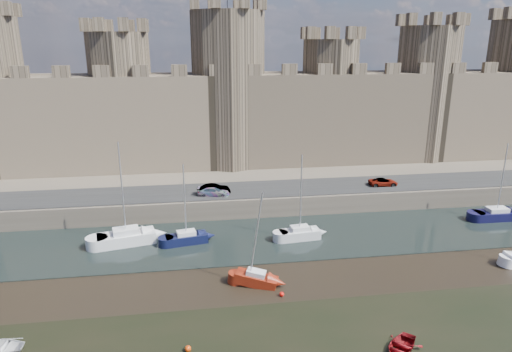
# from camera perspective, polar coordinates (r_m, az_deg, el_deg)

# --- Properties ---
(water_channel) EXTENTS (160.00, 12.00, 0.08)m
(water_channel) POSITION_cam_1_polar(r_m,az_deg,el_deg) (51.22, -3.07, -8.05)
(water_channel) COLOR black
(water_channel) RESTS_ON ground
(quay) EXTENTS (160.00, 60.00, 2.50)m
(quay) POSITION_cam_1_polar(r_m,az_deg,el_deg) (84.89, -5.32, 2.86)
(quay) COLOR #4C443A
(quay) RESTS_ON ground
(road) EXTENTS (160.00, 7.00, 0.10)m
(road) POSITION_cam_1_polar(r_m,az_deg,el_deg) (59.57, -3.99, -1.85)
(road) COLOR black
(road) RESTS_ON quay
(castle) EXTENTS (108.50, 11.00, 29.00)m
(castle) POSITION_cam_1_polar(r_m,az_deg,el_deg) (71.10, -5.53, 8.72)
(castle) COLOR #42382B
(castle) RESTS_ON quay
(car_1) EXTENTS (4.14, 1.84, 1.32)m
(car_1) POSITION_cam_1_polar(r_m,az_deg,el_deg) (58.32, -5.23, -1.66)
(car_1) COLOR gray
(car_1) RESTS_ON quay
(car_2) EXTENTS (4.22, 2.32, 1.16)m
(car_2) POSITION_cam_1_polar(r_m,az_deg,el_deg) (57.71, -5.35, -1.95)
(car_2) COLOR gray
(car_2) RESTS_ON quay
(car_3) EXTENTS (3.93, 1.91, 1.08)m
(car_3) POSITION_cam_1_polar(r_m,az_deg,el_deg) (63.77, 15.61, -0.73)
(car_3) COLOR gray
(car_3) RESTS_ON quay
(sailboat_0) EXTENTS (6.45, 3.63, 11.38)m
(sailboat_0) POSITION_cam_1_polar(r_m,az_deg,el_deg) (51.95, -15.90, -7.35)
(sailboat_0) COLOR silver
(sailboat_0) RESTS_ON ground
(sailboat_1) EXTENTS (4.70, 2.49, 8.95)m
(sailboat_1) POSITION_cam_1_polar(r_m,az_deg,el_deg) (50.79, -8.69, -7.60)
(sailboat_1) COLOR black
(sailboat_1) RESTS_ON ground
(sailboat_2) EXTENTS (4.63, 2.17, 9.67)m
(sailboat_2) POSITION_cam_1_polar(r_m,az_deg,el_deg) (51.42, 5.49, -7.10)
(sailboat_2) COLOR silver
(sailboat_2) RESTS_ON ground
(sailboat_3) EXTENTS (5.54, 2.26, 9.63)m
(sailboat_3) POSITION_cam_1_polar(r_m,az_deg,el_deg) (63.91, 27.86, -4.23)
(sailboat_3) COLOR black
(sailboat_3) RESTS_ON ground
(sailboat_4) EXTENTS (4.10, 2.73, 8.93)m
(sailboat_4) POSITION_cam_1_polar(r_m,az_deg,el_deg) (42.44, 0.02, -12.63)
(sailboat_4) COLOR maroon
(sailboat_4) RESTS_ON ground
(dinghy_4) EXTENTS (4.15, 4.12, 0.71)m
(dinghy_4) POSITION_cam_1_polar(r_m,az_deg,el_deg) (36.39, 17.64, -19.68)
(dinghy_4) COLOR maroon
(dinghy_4) RESTS_ON ground
(dinghy_6) EXTENTS (3.45, 2.67, 0.66)m
(dinghy_6) POSITION_cam_1_polar(r_m,az_deg,el_deg) (39.42, -29.31, -18.15)
(dinghy_6) COLOR white
(dinghy_6) RESTS_ON ground
(buoy_1) EXTENTS (0.46, 0.46, 0.46)m
(buoy_1) POSITION_cam_1_polar(r_m,az_deg,el_deg) (35.27, -8.51, -20.55)
(buoy_1) COLOR #DB3D09
(buoy_1) RESTS_ON ground
(buoy_3) EXTENTS (0.42, 0.42, 0.42)m
(buoy_3) POSITION_cam_1_polar(r_m,az_deg,el_deg) (41.04, 3.23, -14.53)
(buoy_3) COLOR red
(buoy_3) RESTS_ON ground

